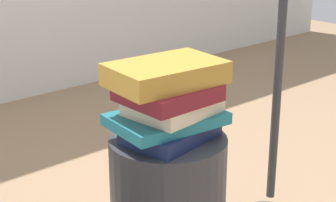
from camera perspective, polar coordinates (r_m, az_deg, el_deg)
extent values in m
cube|color=#19234C|center=(1.51, 0.18, -3.24)|extent=(0.26, 0.21, 0.04)
cube|color=#1E727F|center=(1.51, -0.09, -1.87)|extent=(0.31, 0.23, 0.03)
cube|color=beige|center=(1.50, 0.51, -0.54)|extent=(0.24, 0.21, 0.04)
cube|color=maroon|center=(1.48, -0.01, 0.88)|extent=(0.23, 0.21, 0.04)
cube|color=#B7842D|center=(1.47, -0.29, 2.87)|extent=(0.31, 0.22, 0.06)
cylinder|color=#333338|center=(1.90, 11.40, 6.39)|extent=(0.03, 0.03, 1.18)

